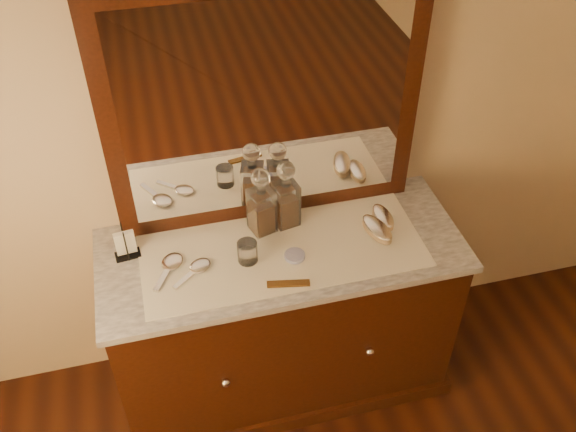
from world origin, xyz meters
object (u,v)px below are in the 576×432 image
(comb, at_px, (288,284))
(hand_mirror_inner, at_px, (197,268))
(decanter_left, at_px, (262,207))
(mirror_frame, at_px, (265,105))
(napkin_rack, at_px, (126,245))
(brush_near, at_px, (377,229))
(decanter_right, at_px, (286,200))
(hand_mirror_outer, at_px, (170,265))
(brush_far, at_px, (383,217))
(dresser_cabinet, at_px, (282,320))
(pin_dish, at_px, (295,256))

(comb, bearing_deg, hand_mirror_inner, 164.31)
(decanter_left, distance_m, hand_mirror_inner, 0.35)
(mirror_frame, distance_m, hand_mirror_inner, 0.66)
(napkin_rack, height_order, decanter_left, decanter_left)
(decanter_left, height_order, brush_near, decanter_left)
(decanter_left, relative_size, decanter_right, 1.00)
(comb, bearing_deg, mirror_frame, 97.96)
(decanter_left, bearing_deg, hand_mirror_outer, -162.78)
(decanter_right, bearing_deg, napkin_rack, -176.96)
(comb, height_order, decanter_right, decanter_right)
(brush_near, relative_size, brush_far, 1.20)
(dresser_cabinet, height_order, pin_dish, pin_dish)
(pin_dish, bearing_deg, napkin_rack, 164.48)
(pin_dish, relative_size, hand_mirror_inner, 0.47)
(hand_mirror_outer, bearing_deg, pin_dish, -8.32)
(comb, relative_size, brush_near, 0.85)
(dresser_cabinet, height_order, mirror_frame, mirror_frame)
(brush_near, xyz_separation_m, hand_mirror_outer, (-0.82, 0.02, -0.02))
(mirror_frame, distance_m, napkin_rack, 0.75)
(brush_near, bearing_deg, hand_mirror_outer, 178.41)
(pin_dish, distance_m, decanter_right, 0.23)
(napkin_rack, distance_m, decanter_right, 0.64)
(hand_mirror_outer, bearing_deg, comb, -26.08)
(decanter_right, xyz_separation_m, brush_near, (0.33, -0.16, -0.09))
(mirror_frame, bearing_deg, pin_dish, -83.58)
(hand_mirror_outer, xyz_separation_m, hand_mirror_inner, (0.10, -0.04, -0.00))
(mirror_frame, xyz_separation_m, decanter_left, (-0.05, -0.12, -0.38))
(decanter_right, distance_m, hand_mirror_inner, 0.44)
(pin_dish, distance_m, decanter_left, 0.23)
(hand_mirror_outer, bearing_deg, napkin_rack, 145.83)
(dresser_cabinet, relative_size, mirror_frame, 1.17)
(comb, relative_size, decanter_right, 0.53)
(pin_dish, height_order, brush_near, brush_near)
(mirror_frame, height_order, comb, mirror_frame)
(decanter_right, relative_size, brush_near, 1.60)
(brush_near, bearing_deg, hand_mirror_inner, -178.45)
(pin_dish, bearing_deg, mirror_frame, 96.42)
(comb, height_order, decanter_left, decanter_left)
(comb, xyz_separation_m, hand_mirror_inner, (-0.31, 0.16, 0.00))
(pin_dish, distance_m, brush_far, 0.42)
(hand_mirror_inner, bearing_deg, napkin_rack, 149.54)
(dresser_cabinet, bearing_deg, comb, -96.84)
(decanter_left, distance_m, decanter_right, 0.11)
(decanter_right, bearing_deg, brush_far, -13.92)
(comb, bearing_deg, napkin_rack, 162.62)
(pin_dish, xyz_separation_m, comb, (-0.06, -0.13, -0.00))
(napkin_rack, relative_size, decanter_right, 0.48)
(brush_near, distance_m, hand_mirror_inner, 0.73)
(mirror_frame, distance_m, brush_near, 0.67)
(mirror_frame, distance_m, hand_mirror_outer, 0.70)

